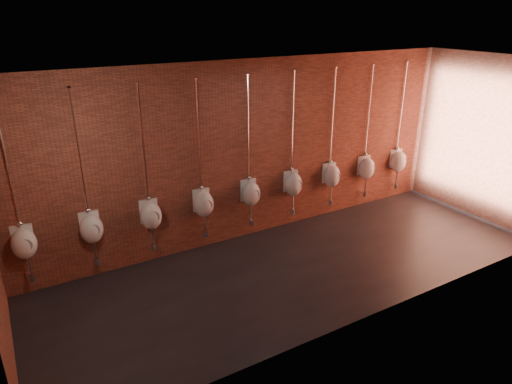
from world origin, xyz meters
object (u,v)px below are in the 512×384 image
(urinal_2, at_px, (151,215))
(urinal_6, at_px, (332,175))
(urinal_0, at_px, (24,242))
(urinal_8, at_px, (398,161))
(urinal_1, at_px, (91,228))
(urinal_7, at_px, (366,168))
(urinal_3, at_px, (204,203))
(urinal_4, at_px, (251,193))
(urinal_5, at_px, (293,184))

(urinal_2, height_order, urinal_6, same)
(urinal_0, relative_size, urinal_8, 1.00)
(urinal_6, bearing_deg, urinal_1, 180.00)
(urinal_7, bearing_deg, urinal_3, 180.00)
(urinal_6, xyz_separation_m, urinal_7, (0.92, 0.00, 0.00))
(urinal_3, height_order, urinal_6, same)
(urinal_0, height_order, urinal_6, same)
(urinal_4, bearing_deg, urinal_7, 0.00)
(urinal_1, height_order, urinal_5, same)
(urinal_2, bearing_deg, urinal_0, 180.00)
(urinal_5, height_order, urinal_6, same)
(urinal_1, height_order, urinal_4, same)
(urinal_3, height_order, urinal_8, same)
(urinal_4, bearing_deg, urinal_8, 0.00)
(urinal_1, bearing_deg, urinal_6, 0.00)
(urinal_1, relative_size, urinal_7, 1.00)
(urinal_0, distance_m, urinal_5, 4.62)
(urinal_3, distance_m, urinal_4, 0.92)
(urinal_3, bearing_deg, urinal_0, 180.00)
(urinal_1, height_order, urinal_6, same)
(urinal_5, xyz_separation_m, urinal_6, (0.92, 0.00, 0.00))
(urinal_4, distance_m, urinal_7, 2.77)
(urinal_2, distance_m, urinal_3, 0.92)
(urinal_1, bearing_deg, urinal_3, 0.00)
(urinal_1, relative_size, urinal_6, 1.00)
(urinal_5, height_order, urinal_7, same)
(urinal_3, height_order, urinal_4, same)
(urinal_5, bearing_deg, urinal_3, 180.00)
(urinal_6, bearing_deg, urinal_3, 180.00)
(urinal_6, bearing_deg, urinal_7, 0.00)
(urinal_6, relative_size, urinal_7, 1.00)
(urinal_5, bearing_deg, urinal_7, 0.00)
(urinal_5, bearing_deg, urinal_2, 180.00)
(urinal_8, bearing_deg, urinal_0, 180.00)
(urinal_0, distance_m, urinal_4, 3.70)
(urinal_3, height_order, urinal_7, same)
(urinal_6, relative_size, urinal_8, 1.00)
(urinal_0, xyz_separation_m, urinal_1, (0.92, 0.00, 0.00))
(urinal_4, bearing_deg, urinal_5, 0.00)
(urinal_5, bearing_deg, urinal_0, 180.00)
(urinal_5, bearing_deg, urinal_6, 0.00)
(urinal_1, distance_m, urinal_4, 2.77)
(urinal_1, height_order, urinal_3, same)
(urinal_0, bearing_deg, urinal_8, 0.00)
(urinal_0, relative_size, urinal_2, 1.00)
(urinal_6, distance_m, urinal_8, 1.85)
(urinal_4, xyz_separation_m, urinal_6, (1.85, 0.00, 0.00))
(urinal_1, xyz_separation_m, urinal_7, (5.55, 0.00, 0.00))
(urinal_2, distance_m, urinal_6, 3.70)
(urinal_2, relative_size, urinal_3, 1.00)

